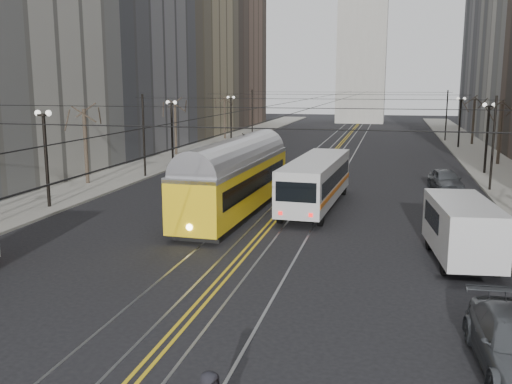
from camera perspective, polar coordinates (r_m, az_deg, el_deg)
The scene contains 12 objects.
sidewalk_left at distance 60.87m, azimuth -7.02°, elevation 3.80°, with size 5.00×140.00×0.15m, color gray.
sidewalk_right at distance 57.79m, azimuth 22.15°, elevation 2.71°, with size 5.00×140.00×0.15m, color gray.
streetcar_rails at distance 57.43m, azimuth 7.18°, elevation 3.31°, with size 4.80×130.00×0.02m, color gray.
centre_lines at distance 57.43m, azimuth 7.18°, elevation 3.31°, with size 0.42×130.00×0.01m, color gold.
building_left_far at distance 103.39m, azimuth -4.76°, elevation 17.74°, with size 16.00×20.00×40.00m, color brown.
lamp_posts at distance 41.09m, azimuth 4.78°, elevation 4.34°, with size 27.60×57.20×5.60m.
street_trees at distance 47.50m, azimuth 5.97°, elevation 5.18°, with size 31.68×53.28×5.60m.
trolley_wires at distance 47.00m, azimuth 5.92°, elevation 6.31°, with size 25.96×120.00×6.60m.
streetcar at distance 32.77m, azimuth -2.03°, elevation 0.75°, with size 2.64×14.23×3.35m, color yellow.
rear_bus at distance 34.47m, azimuth 6.03°, elevation 0.86°, with size 2.47×11.37×2.96m, color silver.
cargo_van at distance 25.27m, azimuth 19.91°, elevation -3.80°, with size 2.26×5.88×2.60m, color silver.
sedan_grey at distance 41.78m, azimuth 18.43°, elevation 1.13°, with size 1.85×4.60×1.57m, color #42464A.
Camera 1 is at (6.08, -11.63, 7.37)m, focal length 40.00 mm.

